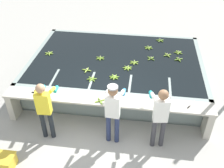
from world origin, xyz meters
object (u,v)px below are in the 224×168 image
object	(u,v)px
worker_1	(113,109)
worker_2	(160,113)
banana_bunch_floating_1	(100,58)
banana_bunch_floating_4	(178,52)
banana_bunch_floating_5	(167,55)
knife_1	(36,93)
banana_bunch_floating_7	(134,62)
banana_bunch_floating_9	(148,48)
banana_bunch_floating_6	(49,53)
banana_bunch_floating_0	(179,59)
worker_0	(44,106)
banana_bunch_floating_3	(92,79)
banana_bunch_floating_12	(87,70)
banana_bunch_floating_2	(127,68)
banana_bunch_floating_10	(160,40)
knife_0	(190,106)
banana_bunch_ledge_0	(100,101)
banana_bunch_floating_8	(114,77)
banana_bunch_floating_11	(151,58)
crate	(2,162)

from	to	relation	value
worker_1	worker_2	world-z (taller)	worker_2
banana_bunch_floating_1	banana_bunch_floating_4	xyz separation A→B (m)	(2.35, 0.67, 0.00)
banana_bunch_floating_5	knife_1	world-z (taller)	banana_bunch_floating_5
banana_bunch_floating_7	knife_1	world-z (taller)	banana_bunch_floating_7
worker_1	worker_2	xyz separation A→B (m)	(1.04, -0.00, -0.01)
worker_2	banana_bunch_floating_5	bearing A→B (deg)	84.70
worker_1	banana_bunch_floating_9	distance (m)	3.31
banana_bunch_floating_6	banana_bunch_floating_5	bearing A→B (deg)	6.02
banana_bunch_floating_0	banana_bunch_floating_1	world-z (taller)	same
worker_0	worker_2	xyz separation A→B (m)	(2.59, 0.07, 0.04)
banana_bunch_floating_3	knife_1	bearing A→B (deg)	-148.33
worker_2	banana_bunch_floating_0	distance (m)	2.68
banana_bunch_floating_12	banana_bunch_floating_2	bearing A→B (deg)	13.45
worker_2	knife_1	world-z (taller)	worker_2
banana_bunch_floating_4	banana_bunch_floating_7	bearing A→B (deg)	-149.45
banana_bunch_floating_2	banana_bunch_floating_9	xyz separation A→B (m)	(0.56, 1.29, 0.00)
banana_bunch_floating_3	banana_bunch_floating_10	distance (m)	3.13
banana_bunch_floating_9	worker_1	bearing A→B (deg)	-102.53
knife_0	knife_1	xyz separation A→B (m)	(-3.73, -0.03, 0.00)
banana_bunch_floating_2	banana_bunch_ledge_0	world-z (taller)	banana_bunch_ledge_0
banana_bunch_floating_3	banana_bunch_floating_8	distance (m)	0.60
banana_bunch_floating_9	banana_bunch_floating_8	bearing A→B (deg)	-116.06
banana_bunch_floating_6	banana_bunch_floating_9	distance (m)	3.13
banana_bunch_floating_11	banana_bunch_floating_1	bearing A→B (deg)	-173.01
banana_bunch_floating_4	banana_bunch_floating_12	size ratio (longest dim) A/B	0.98
worker_1	banana_bunch_floating_9	size ratio (longest dim) A/B	5.76
banana_bunch_floating_5	crate	bearing A→B (deg)	-132.14
worker_1	knife_0	world-z (taller)	worker_1
banana_bunch_floating_2	banana_bunch_floating_9	size ratio (longest dim) A/B	1.00
banana_bunch_floating_4	banana_bunch_floating_8	xyz separation A→B (m)	(-1.81, -1.61, -0.00)
banana_bunch_floating_5	banana_bunch_ledge_0	distance (m)	2.95
banana_bunch_floating_6	banana_bunch_floating_8	size ratio (longest dim) A/B	1.01
banana_bunch_floating_2	knife_1	world-z (taller)	banana_bunch_floating_2
banana_bunch_floating_5	banana_bunch_floating_10	world-z (taller)	same
worker_0	worker_2	world-z (taller)	worker_2
crate	worker_0	bearing A→B (deg)	55.57
worker_1	knife_0	distance (m)	1.83
worker_2	crate	size ratio (longest dim) A/B	2.95
banana_bunch_floating_7	banana_bunch_floating_6	bearing A→B (deg)	175.88
banana_bunch_floating_0	banana_bunch_floating_1	distance (m)	2.34
banana_bunch_floating_6	banana_bunch_ledge_0	distance (m)	2.84
worker_0	banana_bunch_floating_4	distance (m)	4.46
banana_bunch_floating_3	crate	distance (m)	2.89
banana_bunch_floating_9	banana_bunch_floating_12	world-z (taller)	same
worker_1	banana_bunch_floating_12	xyz separation A→B (m)	(-0.96, 1.67, -0.14)
banana_bunch_floating_10	knife_1	bearing A→B (deg)	-133.01
banana_bunch_floating_12	banana_bunch_floating_0	bearing A→B (deg)	20.08
knife_0	banana_bunch_floating_11	bearing A→B (deg)	114.82
worker_2	worker_1	bearing A→B (deg)	179.97
banana_bunch_floating_10	banana_bunch_ledge_0	world-z (taller)	banana_bunch_ledge_0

